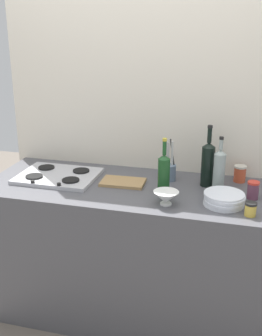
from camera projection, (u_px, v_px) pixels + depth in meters
The scene contains 14 objects.
ground_plane at pixel (131, 309), 2.87m from camera, with size 6.00×6.00×0.00m, color #6B6056.
counter_block at pixel (131, 251), 2.72m from camera, with size 1.80×0.70×0.90m, color #4C4C51.
backsplash_panel at pixel (146, 140), 2.85m from camera, with size 1.90×0.06×2.19m, color beige.
stovetop_hob at pixel (58, 176), 2.70m from camera, with size 0.49×0.39×0.04m.
plate_stack at pixel (224, 199), 2.30m from camera, with size 0.23×0.23×0.07m.
wine_bottle_leftmost at pixel (219, 170), 2.47m from camera, with size 0.07×0.07×0.33m.
wine_bottle_mid_left at pixel (208, 163), 2.54m from camera, with size 0.08×0.08×0.38m.
wine_bottle_mid_right at pixel (164, 173), 2.43m from camera, with size 0.07×0.07×0.33m.
mixing_bowl at pixel (166, 197), 2.31m from camera, with size 0.14×0.14×0.08m.
utensil_crock at pixel (170, 171), 2.65m from camera, with size 0.08×0.08×0.26m.
condiment_jar_front at pixel (240, 174), 2.63m from camera, with size 0.08×0.08×0.10m.
condiment_jar_rear at pixel (253, 190), 2.38m from camera, with size 0.07×0.07×0.10m.
condiment_jar_spare at pixel (251, 209), 2.18m from camera, with size 0.06×0.06×0.07m.
cutting_board at pixel (123, 182), 2.61m from camera, with size 0.27×0.17×0.02m, color #9E7A4C.
Camera 1 is at (0.62, -2.30, 1.87)m, focal length 45.12 mm.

